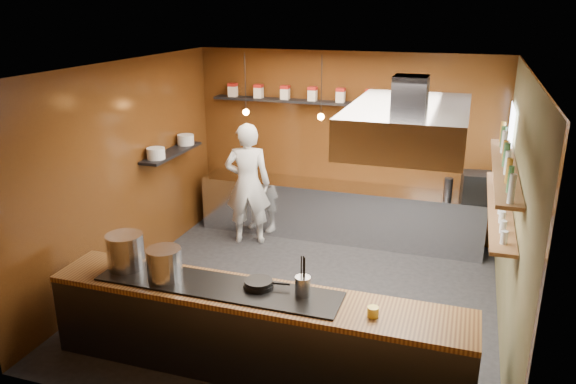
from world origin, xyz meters
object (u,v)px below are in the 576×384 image
at_px(extractor_hood, 408,124).
at_px(stockpot_small, 164,264).
at_px(stockpot_large, 125,251).
at_px(espresso_machine, 476,187).
at_px(chef, 248,184).

height_order(extractor_hood, stockpot_small, extractor_hood).
height_order(extractor_hood, stockpot_large, extractor_hood).
xyz_separation_m(extractor_hood, stockpot_large, (-2.82, -1.14, -1.37)).
xyz_separation_m(espresso_machine, chef, (-3.44, -0.56, -0.13)).
height_order(stockpot_large, chef, chef).
bearing_deg(extractor_hood, stockpot_large, -158.05).
height_order(extractor_hood, chef, extractor_hood).
bearing_deg(espresso_machine, extractor_hood, -113.97).
relative_size(stockpot_large, stockpot_small, 1.09).
bearing_deg(chef, espresso_machine, 172.15).
bearing_deg(chef, stockpot_small, 79.28).
distance_m(stockpot_large, stockpot_small, 0.55).
relative_size(extractor_hood, espresso_machine, 4.73).
relative_size(stockpot_small, chef, 0.19).
xyz_separation_m(extractor_hood, espresso_machine, (0.80, 2.52, -1.39)).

